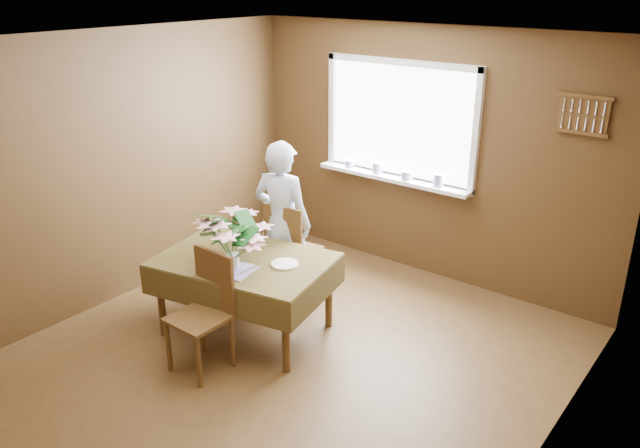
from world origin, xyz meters
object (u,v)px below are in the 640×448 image
Objects in this scene: seated_woman at (282,223)px; flower_bouquet at (231,235)px; chair_near at (206,306)px; dining_table at (244,267)px; chair_far at (290,247)px.

seated_woman reaches higher than flower_bouquet.
chair_near is 1.80× the size of flower_bouquet.
dining_table is 0.43m from flower_bouquet.
chair_far is 1.27m from chair_near.
chair_far is 1.02m from flower_bouquet.
flower_bouquet reaches higher than chair_far.
seated_woman is 0.89m from flower_bouquet.
seated_woman is at bearing 90.00° from dining_table.
dining_table is 3.00× the size of flower_bouquet.
chair_near is (0.21, -1.26, -0.01)m from chair_far.
flower_bouquet is at bearing 94.30° from chair_far.
chair_far is 0.62× the size of seated_woman.
flower_bouquet is (0.16, -0.90, 0.46)m from chair_far.
chair_near reaches higher than dining_table.
dining_table is at bearing 109.28° from flower_bouquet.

